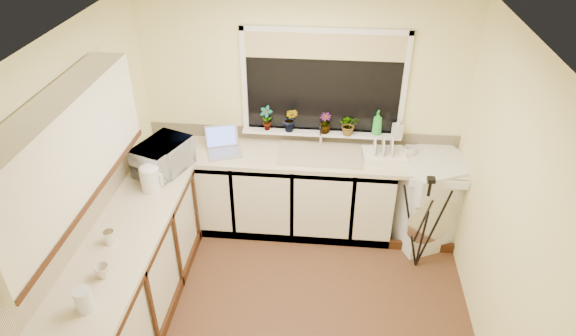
# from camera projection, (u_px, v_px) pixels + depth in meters

# --- Properties ---
(floor) EXTENTS (3.20, 3.20, 0.00)m
(floor) POSITION_uv_depth(u_px,v_px,m) (288.00, 310.00, 4.49)
(floor) COLOR brown
(floor) RESTS_ON ground
(ceiling) EXTENTS (3.20, 3.20, 0.00)m
(ceiling) POSITION_uv_depth(u_px,v_px,m) (288.00, 41.00, 3.17)
(ceiling) COLOR white
(ceiling) RESTS_ON ground
(wall_back) EXTENTS (3.20, 0.00, 3.20)m
(wall_back) POSITION_uv_depth(u_px,v_px,m) (302.00, 112.00, 5.08)
(wall_back) COLOR #F9F0A6
(wall_back) RESTS_ON ground
(wall_left) EXTENTS (0.00, 3.00, 3.00)m
(wall_left) POSITION_uv_depth(u_px,v_px,m) (86.00, 187.00, 3.96)
(wall_left) COLOR #F9F0A6
(wall_left) RESTS_ON ground
(wall_right) EXTENTS (0.00, 3.00, 3.00)m
(wall_right) POSITION_uv_depth(u_px,v_px,m) (505.00, 211.00, 3.70)
(wall_right) COLOR #F9F0A6
(wall_right) RESTS_ON ground
(base_cabinet_back) EXTENTS (2.55, 0.60, 0.86)m
(base_cabinet_back) POSITION_uv_depth(u_px,v_px,m) (268.00, 191.00, 5.29)
(base_cabinet_back) COLOR silver
(base_cabinet_back) RESTS_ON floor
(base_cabinet_left) EXTENTS (0.54, 2.40, 0.86)m
(base_cabinet_left) POSITION_uv_depth(u_px,v_px,m) (126.00, 290.00, 4.11)
(base_cabinet_left) COLOR silver
(base_cabinet_left) RESTS_ON floor
(worktop_back) EXTENTS (3.20, 0.60, 0.04)m
(worktop_back) POSITION_uv_depth(u_px,v_px,m) (300.00, 156.00, 5.02)
(worktop_back) COLOR beige
(worktop_back) RESTS_ON base_cabinet_back
(worktop_left) EXTENTS (0.60, 2.40, 0.04)m
(worktop_left) POSITION_uv_depth(u_px,v_px,m) (116.00, 248.00, 3.87)
(worktop_left) COLOR beige
(worktop_left) RESTS_ON base_cabinet_left
(upper_cabinet) EXTENTS (0.28, 1.90, 0.70)m
(upper_cabinet) POSITION_uv_depth(u_px,v_px,m) (60.00, 155.00, 3.26)
(upper_cabinet) COLOR silver
(upper_cabinet) RESTS_ON wall_left
(splashback_left) EXTENTS (0.02, 2.40, 0.45)m
(splashback_left) POSITION_uv_depth(u_px,v_px,m) (73.00, 221.00, 3.76)
(splashback_left) COLOR beige
(splashback_left) RESTS_ON wall_left
(splashback_back) EXTENTS (3.20, 0.02, 0.14)m
(splashback_back) POSITION_uv_depth(u_px,v_px,m) (302.00, 134.00, 5.21)
(splashback_back) COLOR beige
(splashback_back) RESTS_ON wall_back
(window_glass) EXTENTS (1.50, 0.02, 1.00)m
(window_glass) POSITION_uv_depth(u_px,v_px,m) (323.00, 83.00, 4.88)
(window_glass) COLOR black
(window_glass) RESTS_ON wall_back
(window_blind) EXTENTS (1.50, 0.02, 0.25)m
(window_blind) POSITION_uv_depth(u_px,v_px,m) (325.00, 46.00, 4.66)
(window_blind) COLOR tan
(window_blind) RESTS_ON wall_back
(windowsill) EXTENTS (1.60, 0.14, 0.03)m
(windowsill) POSITION_uv_depth(u_px,v_px,m) (321.00, 132.00, 5.11)
(windowsill) COLOR white
(windowsill) RESTS_ON wall_back
(sink) EXTENTS (0.82, 0.46, 0.03)m
(sink) POSITION_uv_depth(u_px,v_px,m) (320.00, 154.00, 4.98)
(sink) COLOR tan
(sink) RESTS_ON worktop_back
(faucet) EXTENTS (0.03, 0.03, 0.24)m
(faucet) POSITION_uv_depth(u_px,v_px,m) (321.00, 136.00, 5.08)
(faucet) COLOR silver
(faucet) RESTS_ON worktop_back
(washing_machine) EXTENTS (0.86, 0.85, 0.93)m
(washing_machine) POSITION_uv_depth(u_px,v_px,m) (428.00, 198.00, 5.12)
(washing_machine) COLOR silver
(washing_machine) RESTS_ON floor
(laptop) EXTENTS (0.41, 0.41, 0.23)m
(laptop) POSITION_uv_depth(u_px,v_px,m) (223.00, 145.00, 5.04)
(laptop) COLOR #97969E
(laptop) RESTS_ON worktop_back
(kettle) EXTENTS (0.17, 0.17, 0.23)m
(kettle) POSITION_uv_depth(u_px,v_px,m) (150.00, 179.00, 4.43)
(kettle) COLOR silver
(kettle) RESTS_ON worktop_left
(dish_rack) EXTENTS (0.44, 0.35, 0.06)m
(dish_rack) POSITION_uv_depth(u_px,v_px,m) (384.00, 156.00, 4.93)
(dish_rack) COLOR white
(dish_rack) RESTS_ON worktop_back
(tripod) EXTENTS (0.65, 0.65, 1.03)m
(tripod) POSITION_uv_depth(u_px,v_px,m) (423.00, 224.00, 4.69)
(tripod) COLOR black
(tripod) RESTS_ON floor
(glass_jug) EXTENTS (0.12, 0.12, 0.17)m
(glass_jug) POSITION_uv_depth(u_px,v_px,m) (84.00, 300.00, 3.29)
(glass_jug) COLOR silver
(glass_jug) RESTS_ON worktop_left
(steel_jar) EXTENTS (0.08, 0.08, 0.11)m
(steel_jar) POSITION_uv_depth(u_px,v_px,m) (109.00, 237.00, 3.86)
(steel_jar) COLOR silver
(steel_jar) RESTS_ON worktop_left
(microwave) EXTENTS (0.52, 0.62, 0.29)m
(microwave) POSITION_uv_depth(u_px,v_px,m) (163.00, 157.00, 4.69)
(microwave) COLOR silver
(microwave) RESTS_ON worktop_left
(plant_a) EXTENTS (0.16, 0.13, 0.26)m
(plant_a) POSITION_uv_depth(u_px,v_px,m) (266.00, 118.00, 5.06)
(plant_a) COLOR #999999
(plant_a) RESTS_ON windowsill
(plant_b) EXTENTS (0.17, 0.15, 0.26)m
(plant_b) POSITION_uv_depth(u_px,v_px,m) (291.00, 120.00, 5.03)
(plant_b) COLOR #999999
(plant_b) RESTS_ON windowsill
(plant_c) EXTENTS (0.15, 0.15, 0.21)m
(plant_c) POSITION_uv_depth(u_px,v_px,m) (325.00, 123.00, 5.02)
(plant_c) COLOR #999999
(plant_c) RESTS_ON windowsill
(plant_d) EXTENTS (0.22, 0.19, 0.22)m
(plant_d) POSITION_uv_depth(u_px,v_px,m) (349.00, 125.00, 4.99)
(plant_d) COLOR #999999
(plant_d) RESTS_ON windowsill
(soap_bottle_green) EXTENTS (0.13, 0.13, 0.26)m
(soap_bottle_green) POSITION_uv_depth(u_px,v_px,m) (377.00, 123.00, 4.99)
(soap_bottle_green) COLOR green
(soap_bottle_green) RESTS_ON windowsill
(soap_bottle_clear) EXTENTS (0.11, 0.12, 0.19)m
(soap_bottle_clear) POSITION_uv_depth(u_px,v_px,m) (398.00, 127.00, 4.97)
(soap_bottle_clear) COLOR #999999
(soap_bottle_clear) RESTS_ON windowsill
(cup_back) EXTENTS (0.17, 0.17, 0.10)m
(cup_back) POSITION_uv_depth(u_px,v_px,m) (409.00, 152.00, 4.95)
(cup_back) COLOR beige
(cup_back) RESTS_ON worktop_back
(cup_left) EXTENTS (0.12, 0.12, 0.10)m
(cup_left) POSITION_uv_depth(u_px,v_px,m) (102.00, 271.00, 3.56)
(cup_left) COLOR beige
(cup_left) RESTS_ON worktop_left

